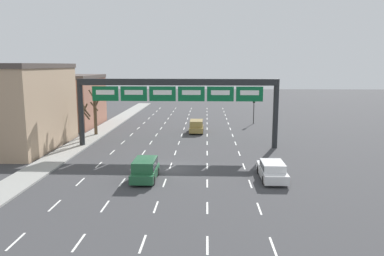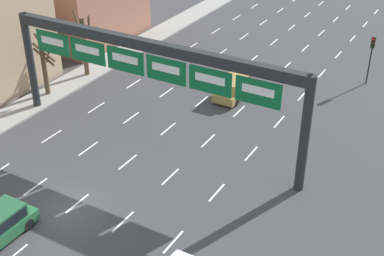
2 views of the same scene
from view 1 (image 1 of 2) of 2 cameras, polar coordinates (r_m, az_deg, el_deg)
name	(u,v)px [view 1 (image 1 of 2)]	position (r m, az deg, el deg)	size (l,w,h in m)	color
ground_plane	(170,169)	(33.09, -3.43, -6.21)	(220.00, 220.00, 0.00)	#3D3D3F
sidewalk_left	(43,167)	(35.98, -21.73, -5.47)	(2.80, 110.00, 0.15)	#999993
lane_dashes	(180,139)	(46.18, -1.78, -1.64)	(13.32, 67.00, 0.01)	white
sign_gantry	(177,94)	(40.74, -2.29, 5.27)	(21.98, 0.70, 7.52)	#232628
building_near	(8,106)	(45.12, -26.24, 3.00)	(10.56, 13.75, 9.16)	tan
building_far	(69,101)	(58.42, -18.25, 3.99)	(8.35, 11.40, 7.55)	#9E6651
suv_gold	(196,126)	(50.31, 0.67, 0.36)	(1.87, 4.13, 1.67)	#A88947
car_white	(272,170)	(30.57, 12.10, -6.24)	(1.89, 4.86, 1.45)	silver
suv_green	(145,168)	(29.90, -7.17, -6.14)	(1.84, 4.07, 1.68)	#235B38
traffic_light_near_gantry	(254,105)	(58.36, 9.42, 3.54)	(0.30, 0.35, 4.13)	black
tree_bare_closest	(95,112)	(49.49, -14.53, 2.37)	(1.61, 1.61, 5.78)	brown
tree_bare_second	(82,120)	(45.28, -16.42, 1.20)	(1.57, 1.92, 5.34)	brown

